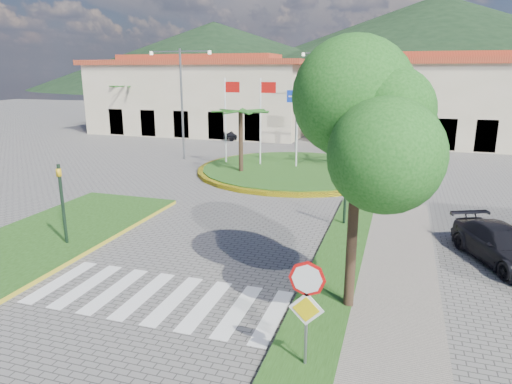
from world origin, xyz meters
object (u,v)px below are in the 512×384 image
(stop_sign, at_px, (307,298))
(car_dark_b, at_px, (360,138))
(deciduous_tree, at_px, (359,124))
(white_van, at_px, (218,130))
(roundabout_island, at_px, (294,170))
(car_dark_a, at_px, (242,134))
(car_side_right, at_px, (501,245))

(stop_sign, height_order, car_dark_b, stop_sign)
(deciduous_tree, xyz_separation_m, white_van, (-16.52, 30.77, -4.51))
(roundabout_island, relative_size, car_dark_b, 3.88)
(white_van, bearing_deg, deciduous_tree, -164.37)
(car_dark_a, relative_size, car_dark_b, 1.05)
(roundabout_island, height_order, car_dark_b, roundabout_island)
(roundabout_island, distance_m, car_side_right, 15.76)
(white_van, relative_size, car_dark_a, 1.39)
(car_dark_a, distance_m, car_dark_b, 11.05)
(deciduous_tree, relative_size, car_dark_b, 2.08)
(white_van, distance_m, car_dark_a, 3.39)
(roundabout_island, bearing_deg, car_dark_b, 77.22)
(deciduous_tree, bearing_deg, car_side_right, 46.78)
(stop_sign, xyz_separation_m, car_dark_a, (-12.90, 32.27, -1.20))
(roundabout_island, distance_m, white_van, 17.65)
(roundabout_island, relative_size, car_dark_a, 3.67)
(car_dark_b, distance_m, car_side_right, 26.27)
(deciduous_tree, distance_m, car_dark_a, 32.52)
(stop_sign, distance_m, deciduous_tree, 4.59)
(roundabout_island, xyz_separation_m, car_dark_a, (-8.00, 12.23, 0.42))
(car_dark_a, bearing_deg, stop_sign, -175.94)
(stop_sign, bearing_deg, car_dark_b, 93.26)
(roundabout_island, height_order, deciduous_tree, deciduous_tree)
(car_dark_a, bearing_deg, car_dark_b, -102.55)
(car_side_right, bearing_deg, deciduous_tree, -157.53)
(roundabout_island, xyz_separation_m, stop_sign, (4.90, -20.04, 1.62))
(car_dark_a, xyz_separation_m, car_side_right, (18.15, -24.28, 0.05))
(car_dark_a, relative_size, car_side_right, 0.79)
(roundabout_island, bearing_deg, deciduous_tree, -72.09)
(roundabout_island, height_order, white_van, roundabout_island)
(stop_sign, height_order, car_dark_a, stop_sign)
(deciduous_tree, xyz_separation_m, car_side_right, (4.65, 4.95, -4.54))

